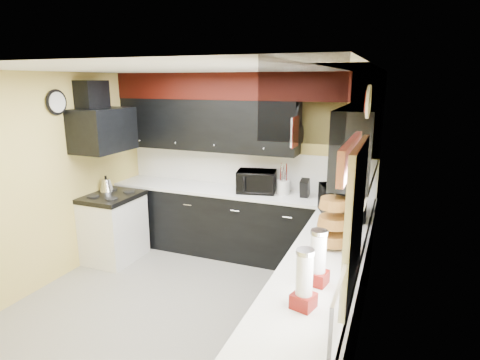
# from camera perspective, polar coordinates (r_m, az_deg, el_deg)

# --- Properties ---
(ground) EXTENTS (3.60, 3.60, 0.00)m
(ground) POSITION_cam_1_polar(r_m,az_deg,el_deg) (4.60, -7.85, -17.56)
(ground) COLOR gray
(ground) RESTS_ON ground
(wall_back) EXTENTS (3.60, 0.06, 2.50)m
(wall_back) POSITION_cam_1_polar(r_m,az_deg,el_deg) (5.67, 0.66, 2.30)
(wall_back) COLOR #E0C666
(wall_back) RESTS_ON ground
(wall_right) EXTENTS (0.06, 3.60, 2.50)m
(wall_right) POSITION_cam_1_polar(r_m,az_deg,el_deg) (3.58, 17.52, -5.39)
(wall_right) COLOR #E0C666
(wall_right) RESTS_ON ground
(wall_left) EXTENTS (0.06, 3.60, 2.50)m
(wall_left) POSITION_cam_1_polar(r_m,az_deg,el_deg) (5.21, -25.85, -0.17)
(wall_left) COLOR #E0C666
(wall_left) RESTS_ON ground
(ceiling) EXTENTS (3.60, 3.60, 0.06)m
(ceiling) POSITION_cam_1_polar(r_m,az_deg,el_deg) (3.93, -9.10, 15.30)
(ceiling) COLOR white
(ceiling) RESTS_ON wall_back
(cab_back) EXTENTS (3.60, 0.60, 0.90)m
(cab_back) POSITION_cam_1_polar(r_m,az_deg,el_deg) (5.62, -0.46, -6.29)
(cab_back) COLOR black
(cab_back) RESTS_ON ground
(cab_right) EXTENTS (0.60, 3.00, 0.90)m
(cab_right) POSITION_cam_1_polar(r_m,az_deg,el_deg) (3.68, 11.27, -18.25)
(cab_right) COLOR black
(cab_right) RESTS_ON ground
(counter_back) EXTENTS (3.62, 0.64, 0.04)m
(counter_back) POSITION_cam_1_polar(r_m,az_deg,el_deg) (5.48, -0.47, -1.67)
(counter_back) COLOR white
(counter_back) RESTS_ON cab_back
(counter_right) EXTENTS (0.64, 3.02, 0.04)m
(counter_right) POSITION_cam_1_polar(r_m,az_deg,el_deg) (3.46, 11.65, -11.63)
(counter_right) COLOR white
(counter_right) RESTS_ON cab_right
(splash_back) EXTENTS (3.60, 0.02, 0.50)m
(splash_back) POSITION_cam_1_polar(r_m,az_deg,el_deg) (5.68, 0.62, 1.69)
(splash_back) COLOR white
(splash_back) RESTS_ON counter_back
(splash_right) EXTENTS (0.02, 3.60, 0.50)m
(splash_right) POSITION_cam_1_polar(r_m,az_deg,el_deg) (3.60, 17.29, -6.28)
(splash_right) COLOR white
(splash_right) RESTS_ON counter_right
(upper_back) EXTENTS (2.60, 0.35, 0.70)m
(upper_back) POSITION_cam_1_polar(r_m,az_deg,el_deg) (5.63, -4.77, 7.83)
(upper_back) COLOR black
(upper_back) RESTS_ON wall_back
(upper_right) EXTENTS (0.35, 1.80, 0.70)m
(upper_right) POSITION_cam_1_polar(r_m,az_deg,el_deg) (4.34, 16.71, 5.48)
(upper_right) COLOR black
(upper_right) RESTS_ON wall_right
(soffit_back) EXTENTS (3.60, 0.36, 0.35)m
(soffit_back) POSITION_cam_1_polar(r_m,az_deg,el_deg) (5.39, -0.01, 13.20)
(soffit_back) COLOR black
(soffit_back) RESTS_ON wall_back
(soffit_right) EXTENTS (0.36, 3.24, 0.35)m
(soffit_right) POSITION_cam_1_polar(r_m,az_deg,el_deg) (3.23, 15.42, 12.21)
(soffit_right) COLOR black
(soffit_right) RESTS_ON wall_right
(stove) EXTENTS (0.60, 0.75, 0.86)m
(stove) POSITION_cam_1_polar(r_m,az_deg,el_deg) (5.76, -17.46, -6.68)
(stove) COLOR white
(stove) RESTS_ON ground
(cooktop) EXTENTS (0.62, 0.77, 0.06)m
(cooktop) POSITION_cam_1_polar(r_m,az_deg,el_deg) (5.62, -17.80, -2.28)
(cooktop) COLOR black
(cooktop) RESTS_ON stove
(hood) EXTENTS (0.50, 0.78, 0.55)m
(hood) POSITION_cam_1_polar(r_m,az_deg,el_deg) (5.48, -18.90, 6.76)
(hood) COLOR black
(hood) RESTS_ON wall_left
(hood_duct) EXTENTS (0.24, 0.40, 0.40)m
(hood_duct) POSITION_cam_1_polar(r_m,az_deg,el_deg) (5.53, -20.29, 11.08)
(hood_duct) COLOR black
(hood_duct) RESTS_ON wall_left
(window) EXTENTS (0.03, 0.86, 0.96)m
(window) POSITION_cam_1_polar(r_m,az_deg,el_deg) (2.63, 16.08, -5.35)
(window) COLOR white
(window) RESTS_ON wall_right
(valance) EXTENTS (0.04, 0.88, 0.20)m
(valance) POSITION_cam_1_polar(r_m,az_deg,el_deg) (2.54, 15.45, 3.33)
(valance) COLOR red
(valance) RESTS_ON wall_right
(pan_top) EXTENTS (0.03, 0.22, 0.40)m
(pan_top) POSITION_cam_1_polar(r_m,az_deg,el_deg) (5.09, 8.42, 9.35)
(pan_top) COLOR black
(pan_top) RESTS_ON upper_back
(pan_mid) EXTENTS (0.03, 0.28, 0.46)m
(pan_mid) POSITION_cam_1_polar(r_m,az_deg,el_deg) (4.99, 7.97, 6.38)
(pan_mid) COLOR black
(pan_mid) RESTS_ON upper_back
(pan_low) EXTENTS (0.03, 0.24, 0.42)m
(pan_low) POSITION_cam_1_polar(r_m,az_deg,el_deg) (5.24, 8.64, 6.39)
(pan_low) COLOR black
(pan_low) RESTS_ON upper_back
(cut_board) EXTENTS (0.03, 0.26, 0.35)m
(cut_board) POSITION_cam_1_polar(r_m,az_deg,el_deg) (4.87, 7.76, 6.79)
(cut_board) COLOR white
(cut_board) RESTS_ON upper_back
(baskets) EXTENTS (0.27, 0.27, 0.50)m
(baskets) POSITION_cam_1_polar(r_m,az_deg,el_deg) (3.68, 13.14, -5.75)
(baskets) COLOR brown
(baskets) RESTS_ON upper_right
(clock) EXTENTS (0.03, 0.30, 0.30)m
(clock) POSITION_cam_1_polar(r_m,az_deg,el_deg) (5.24, -24.66, 10.02)
(clock) COLOR black
(clock) RESTS_ON wall_left
(deco_plate) EXTENTS (0.03, 0.24, 0.24)m
(deco_plate) POSITION_cam_1_polar(r_m,az_deg,el_deg) (3.05, 17.80, 10.56)
(deco_plate) COLOR white
(deco_plate) RESTS_ON wall_right
(toaster_oven) EXTENTS (0.58, 0.51, 0.29)m
(toaster_oven) POSITION_cam_1_polar(r_m,az_deg,el_deg) (5.35, 2.33, -0.22)
(toaster_oven) COLOR black
(toaster_oven) RESTS_ON counter_back
(microwave) EXTENTS (0.59, 0.69, 0.32)m
(microwave) POSITION_cam_1_polar(r_m,az_deg,el_deg) (4.53, 14.23, -3.09)
(microwave) COLOR black
(microwave) RESTS_ON counter_right
(utensil_crock) EXTENTS (0.20, 0.20, 0.18)m
(utensil_crock) POSITION_cam_1_polar(r_m,az_deg,el_deg) (5.31, 6.18, -1.03)
(utensil_crock) COLOR silver
(utensil_crock) RESTS_ON counter_back
(knife_block) EXTENTS (0.11, 0.15, 0.23)m
(knife_block) POSITION_cam_1_polar(r_m,az_deg,el_deg) (5.19, 9.20, -1.20)
(knife_block) COLOR black
(knife_block) RESTS_ON counter_back
(kettle) EXTENTS (0.21, 0.21, 0.17)m
(kettle) POSITION_cam_1_polar(r_m,az_deg,el_deg) (5.80, -18.49, -0.68)
(kettle) COLOR #BCBCC1
(kettle) RESTS_ON cooktop
(dispenser_a) EXTENTS (0.17, 0.17, 0.39)m
(dispenser_a) POSITION_cam_1_polar(r_m,az_deg,el_deg) (3.02, 11.03, -10.97)
(dispenser_a) COLOR #5D1005
(dispenser_a) RESTS_ON counter_right
(dispenser_b) EXTENTS (0.17, 0.17, 0.38)m
(dispenser_b) POSITION_cam_1_polar(r_m,az_deg,el_deg) (2.71, 9.12, -14.01)
(dispenser_b) COLOR #670405
(dispenser_b) RESTS_ON counter_right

